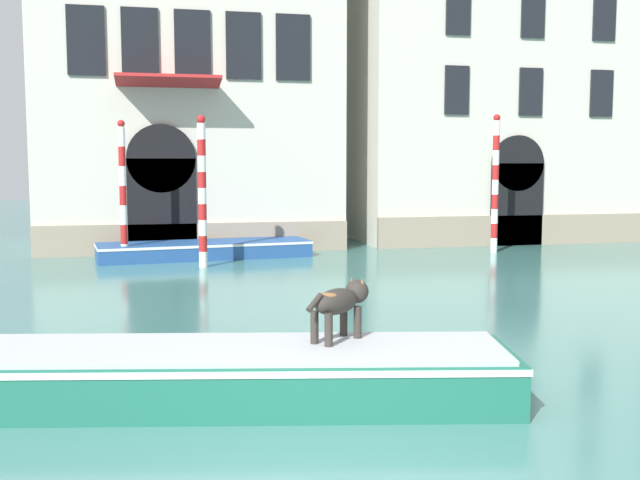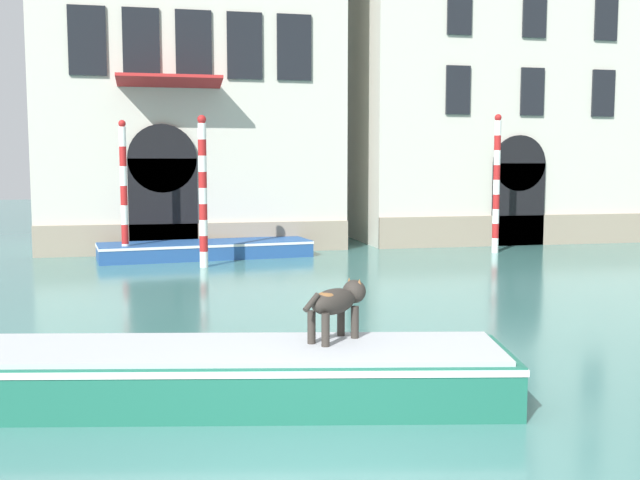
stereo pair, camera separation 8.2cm
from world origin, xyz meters
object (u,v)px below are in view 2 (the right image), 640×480
object	(u,v)px
boat_foreground	(183,373)
boat_moored_near_palazzo	(206,249)
mooring_pole_3	(203,191)
mooring_pole_2	(124,192)
mooring_pole_0	(497,183)
dog_on_deck	(338,302)

from	to	relation	value
boat_foreground	boat_moored_near_palazzo	size ratio (longest dim) A/B	1.23
mooring_pole_3	mooring_pole_2	bearing A→B (deg)	147.52
boat_moored_near_palazzo	mooring_pole_2	world-z (taller)	mooring_pole_2
mooring_pole_0	mooring_pole_3	xyz separation A→B (m)	(-9.90, -1.52, -0.13)
boat_foreground	boat_moored_near_palazzo	bearing A→B (deg)	96.47
boat_moored_near_palazzo	mooring_pole_3	size ratio (longest dim) A/B	1.57
mooring_pole_0	mooring_pole_3	bearing A→B (deg)	-171.28
boat_foreground	dog_on_deck	world-z (taller)	dog_on_deck
mooring_pole_2	mooring_pole_0	bearing A→B (deg)	0.33
dog_on_deck	mooring_pole_3	distance (m)	12.59
boat_foreground	mooring_pole_2	distance (m)	14.10
mooring_pole_0	dog_on_deck	bearing A→B (deg)	-122.48
boat_foreground	mooring_pole_0	bearing A→B (deg)	63.27
boat_moored_near_palazzo	mooring_pole_0	bearing A→B (deg)	-10.99
mooring_pole_0	mooring_pole_2	xyz separation A→B (m)	(-12.17, -0.07, -0.17)
dog_on_deck	mooring_pole_0	world-z (taller)	mooring_pole_0
dog_on_deck	boat_moored_near_palazzo	distance (m)	14.77
boat_foreground	mooring_pole_3	xyz separation A→B (m)	(1.04, 12.48, 1.84)
boat_foreground	mooring_pole_2	xyz separation A→B (m)	(-1.24, 13.93, 1.79)
mooring_pole_0	boat_foreground	bearing A→B (deg)	-127.99
mooring_pole_0	mooring_pole_2	distance (m)	12.17
mooring_pole_2	boat_foreground	bearing A→B (deg)	-84.92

